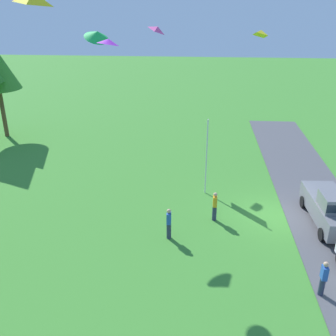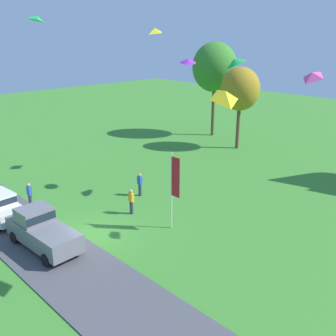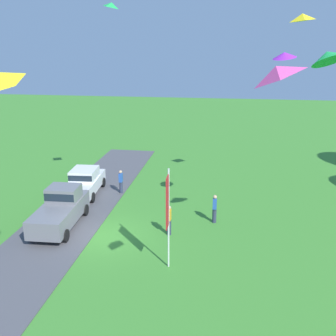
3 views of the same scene
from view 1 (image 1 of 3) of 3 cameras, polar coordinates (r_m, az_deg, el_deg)
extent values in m
plane|color=#3D842D|center=(23.37, 15.26, -6.66)|extent=(120.00, 120.00, 0.00)
cube|color=#4C4C51|center=(24.05, 21.78, -6.60)|extent=(36.00, 4.40, 0.06)
cube|color=slate|center=(23.09, 22.49, -5.57)|extent=(5.08, 2.11, 1.00)
cylinder|color=black|center=(21.67, 21.48, -8.97)|extent=(0.69, 0.27, 0.68)
cylinder|color=black|center=(25.03, 23.01, -4.61)|extent=(0.69, 0.27, 0.68)
cylinder|color=black|center=(24.43, 19.05, -4.67)|extent=(0.69, 0.27, 0.68)
cylinder|color=#2D334C|center=(18.20, 21.39, -15.79)|extent=(0.24, 0.24, 0.88)
cube|color=#2851AD|center=(17.76, 21.76, -13.94)|extent=(0.36, 0.22, 0.60)
sphere|color=tan|center=(17.51, 21.97, -12.85)|extent=(0.22, 0.22, 0.22)
cylinder|color=#2D334C|center=(22.07, 6.74, -6.51)|extent=(0.24, 0.24, 0.88)
cube|color=orange|center=(21.70, 6.84, -4.83)|extent=(0.36, 0.22, 0.60)
sphere|color=tan|center=(21.50, 6.89, -3.85)|extent=(0.22, 0.22, 0.22)
cylinder|color=#2D334C|center=(20.42, 0.12, -9.08)|extent=(0.24, 0.24, 0.88)
cube|color=#2851AD|center=(20.03, 0.13, -7.31)|extent=(0.36, 0.22, 0.60)
sphere|color=tan|center=(19.81, 0.13, -6.27)|extent=(0.22, 0.22, 0.22)
cylinder|color=brown|center=(37.09, -22.79, 7.38)|extent=(0.36, 0.36, 4.21)
cylinder|color=silver|center=(24.07, 5.60, 1.53)|extent=(0.08, 0.08, 4.84)
cube|color=red|center=(24.05, 5.68, 3.98)|extent=(0.64, 0.04, 2.42)
cone|color=green|center=(22.60, -10.28, 18.50)|extent=(1.94, 1.94, 0.94)
pyramid|color=yellow|center=(29.01, 13.36, 18.56)|extent=(1.37, 1.26, 0.69)
pyramid|color=#EA4C9E|center=(28.64, -1.48, 19.53)|extent=(0.90, 1.06, 0.66)
cone|color=purple|center=(19.43, -8.69, 17.67)|extent=(1.56, 1.55, 0.47)
camera|label=2|loc=(40.72, 29.31, 20.87)|focal=42.00mm
camera|label=3|loc=(38.38, 1.78, 21.63)|focal=42.00mm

